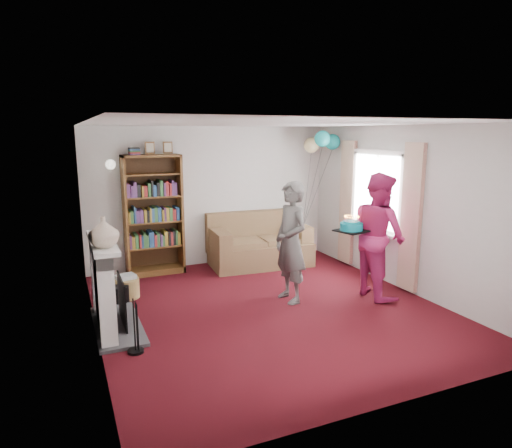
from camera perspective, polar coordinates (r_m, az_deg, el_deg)
name	(u,v)px	position (r m, az deg, el deg)	size (l,w,h in m)	color
ground	(269,308)	(6.41, 1.68, -10.51)	(5.00, 5.00, 0.00)	#37080D
wall_back	(212,196)	(8.37, -5.56, 3.49)	(4.50, 0.02, 2.50)	silver
wall_left	(90,234)	(5.51, -20.07, -1.24)	(0.02, 5.00, 2.50)	silver
wall_right	(404,209)	(7.29, 18.06, 1.83)	(0.02, 5.00, 2.50)	silver
ceiling	(270,123)	(5.95, 1.82, 12.50)	(4.50, 5.00, 0.01)	white
fireplace	(108,289)	(5.90, -18.02, -7.74)	(0.55, 1.80, 1.12)	#3F3F42
window_bay	(376,206)	(7.72, 14.81, 2.16)	(0.14, 2.02, 2.20)	white
wall_sconce	(111,164)	(7.80, -17.73, 7.11)	(0.16, 0.23, 0.16)	gold
bookcase	(153,216)	(7.94, -12.76, 0.96)	(0.96, 0.42, 2.24)	#472B14
sofa	(258,245)	(8.39, 0.31, -2.68)	(1.79, 0.95, 0.95)	brown
wicker_basket	(126,287)	(7.02, -15.94, -7.62)	(0.38, 0.38, 0.35)	#A5864D
person_striped	(291,242)	(6.47, 4.38, -2.30)	(0.63, 0.41, 1.73)	black
person_magenta	(378,235)	(6.88, 15.05, -1.37)	(0.89, 0.69, 1.83)	#B42460
birthday_cake	(351,227)	(6.57, 11.83, -0.34)	(0.38, 0.38, 0.22)	black
balloons	(322,142)	(8.48, 8.26, 10.11)	(0.76, 0.67, 1.74)	#3F3F3F
mantel_vase	(104,232)	(5.36, -18.51, -0.94)	(0.33, 0.33, 0.35)	beige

